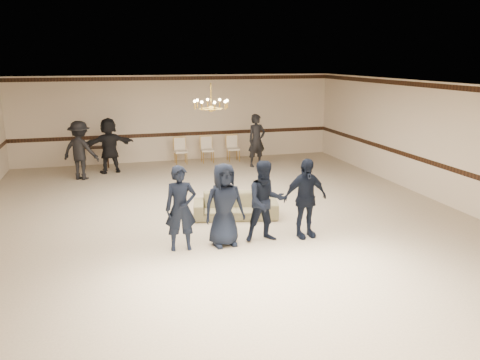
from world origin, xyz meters
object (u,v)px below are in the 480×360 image
at_px(boy_b, 224,205).
at_px(adult_right, 257,140).
at_px(boy_a, 181,208).
at_px(adult_mid, 109,145).
at_px(banquet_chair_mid, 207,150).
at_px(console_table, 96,157).
at_px(boy_c, 266,201).
at_px(banquet_chair_right, 233,149).
at_px(settee, 236,206).
at_px(chandelier, 211,96).
at_px(banquet_chair_left, 181,151).
at_px(boy_d, 305,198).
at_px(adult_left, 80,150).

relative_size(boy_b, adult_right, 0.93).
distance_m(boy_a, adult_mid, 7.53).
distance_m(boy_a, boy_b, 0.90).
distance_m(banquet_chair_mid, console_table, 4.01).
xyz_separation_m(boy_c, banquet_chair_right, (1.44, 8.13, -0.40)).
xyz_separation_m(settee, adult_right, (2.22, 5.36, 0.64)).
bearing_deg(banquet_chair_mid, chandelier, -97.43).
relative_size(chandelier, settee, 0.46).
bearing_deg(banquet_chair_right, boy_a, -106.72).
bearing_deg(banquet_chair_mid, banquet_chair_left, -177.04).
relative_size(adult_mid, banquet_chair_right, 1.97).
relative_size(boy_a, settee, 0.86).
bearing_deg(boy_b, adult_mid, 100.39).
height_order(adult_right, console_table, adult_right).
bearing_deg(boy_d, banquet_chair_left, 94.02).
height_order(chandelier, adult_right, chandelier).
xyz_separation_m(adult_mid, banquet_chair_left, (2.53, 0.72, -0.46)).
height_order(adult_left, banquet_chair_mid, adult_left).
height_order(boy_c, boy_d, same).
xyz_separation_m(boy_c, banquet_chair_mid, (0.44, 8.13, -0.40)).
bearing_deg(boy_a, settee, 49.20).
xyz_separation_m(boy_a, adult_left, (-2.19, 6.71, 0.07)).
bearing_deg(banquet_chair_right, adult_mid, -166.01).
xyz_separation_m(boy_c, console_table, (-3.56, 8.33, -0.49)).
relative_size(boy_d, settee, 0.86).
bearing_deg(console_table, banquet_chair_mid, 2.71).
bearing_deg(boy_c, banquet_chair_right, 81.52).
bearing_deg(console_table, boy_c, -61.27).
bearing_deg(boy_d, boy_a, 173.82).
distance_m(adult_right, banquet_chair_mid, 1.98).
distance_m(adult_mid, console_table, 1.18).
bearing_deg(boy_b, banquet_chair_right, 67.90).
bearing_deg(banquet_chair_left, boy_a, -102.12).
xyz_separation_m(chandelier, console_table, (-3.03, 5.47, -2.49)).
distance_m(boy_a, console_table, 8.53).
xyz_separation_m(boy_d, adult_right, (1.11, 7.01, 0.07)).
bearing_deg(adult_right, adult_left, 168.49).
bearing_deg(banquet_chair_mid, adult_right, -32.45).
relative_size(boy_d, console_table, 1.93).
relative_size(boy_a, adult_right, 0.93).
relative_size(boy_d, adult_right, 0.93).
distance_m(chandelier, settee, 2.86).
xyz_separation_m(boy_a, console_table, (-1.76, 8.33, -0.49)).
bearing_deg(adult_mid, settee, 105.66).
bearing_deg(boy_b, adult_left, 108.65).
bearing_deg(chandelier, boy_d, -63.48).
xyz_separation_m(adult_right, banquet_chair_mid, (-1.57, 1.12, -0.46)).
height_order(adult_right, banquet_chair_left, adult_right).
relative_size(adult_left, banquet_chair_left, 1.97).
distance_m(banquet_chair_left, console_table, 3.01).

